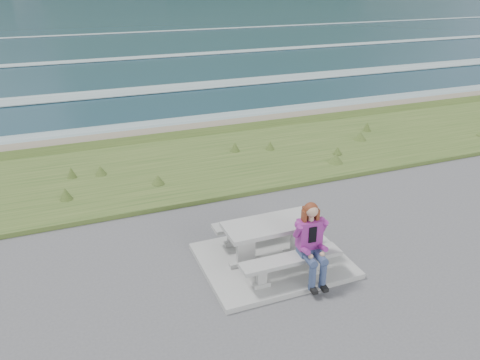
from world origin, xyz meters
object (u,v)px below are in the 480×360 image
Objects in this scene: picnic_table at (274,231)px; bench_seaward at (258,224)px; bench_landward at (291,262)px; seated_woman at (312,254)px.

picnic_table reaches higher than bench_seaward.
seated_woman is (0.32, -0.13, 0.17)m from bench_landward.
picnic_table is at bearing -90.00° from bench_seaward.
bench_landward is 1.29× the size of seated_woman.
picnic_table is at bearing 115.34° from seated_woman.
bench_landward is at bearing 161.77° from seated_woman.
bench_landward is (0.00, -0.70, -0.23)m from picnic_table.
seated_woman reaches higher than bench_landward.
picnic_table is 0.74m from bench_seaward.
seated_woman is (0.32, -0.83, -0.07)m from picnic_table.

